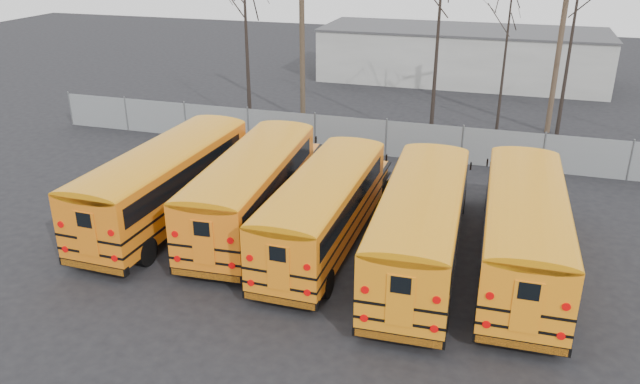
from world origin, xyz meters
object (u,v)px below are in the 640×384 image
(bus_c, at_px, (326,202))
(bus_e, at_px, (524,223))
(bus_a, at_px, (169,176))
(utility_pole_left, at_px, (302,36))
(utility_pole_right, at_px, (559,46))
(bus_d, at_px, (422,219))
(bus_b, at_px, (254,182))

(bus_c, xyz_separation_m, bus_e, (7.17, 0.11, 0.10))
(bus_a, relative_size, utility_pole_left, 1.16)
(utility_pole_right, bearing_deg, bus_c, -137.35)
(bus_a, height_order, utility_pole_right, utility_pole_right)
(bus_d, bearing_deg, bus_c, 168.76)
(bus_c, bearing_deg, bus_d, -8.52)
(bus_b, bearing_deg, utility_pole_right, 51.79)
(bus_c, distance_m, bus_d, 3.77)
(bus_e, relative_size, utility_pole_right, 1.17)
(bus_d, distance_m, bus_e, 3.52)
(bus_b, height_order, utility_pole_left, utility_pole_left)
(bus_e, bearing_deg, utility_pole_right, 84.04)
(bus_e, bearing_deg, bus_b, 174.17)
(bus_c, bearing_deg, utility_pole_left, 112.16)
(bus_b, distance_m, utility_pole_left, 15.98)
(bus_a, bearing_deg, utility_pole_right, 50.22)
(bus_c, relative_size, bus_e, 0.95)
(bus_a, height_order, bus_c, bus_a)
(bus_b, bearing_deg, bus_e, -7.84)
(bus_b, xyz_separation_m, bus_c, (3.30, -0.92, -0.08))
(utility_pole_right, bearing_deg, bus_e, -116.42)
(bus_a, distance_m, bus_b, 3.63)
(bus_e, distance_m, utility_pole_right, 18.28)
(bus_a, xyz_separation_m, bus_d, (10.61, -0.99, -0.03))
(bus_c, xyz_separation_m, utility_pole_left, (-6.39, 16.23, 3.48))
(bus_b, distance_m, bus_d, 7.18)
(utility_pole_right, bearing_deg, bus_b, -146.66)
(utility_pole_right, bearing_deg, utility_pole_left, 165.02)
(bus_c, bearing_deg, bus_e, 1.50)
(bus_b, relative_size, bus_e, 1.00)
(bus_a, xyz_separation_m, bus_c, (6.89, -0.39, -0.13))
(bus_a, distance_m, bus_c, 6.90)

